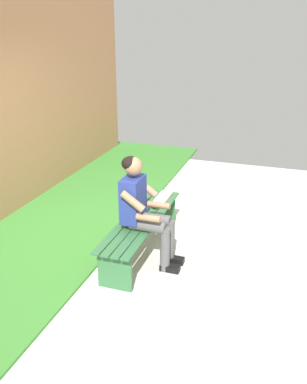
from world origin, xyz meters
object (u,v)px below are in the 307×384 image
object	(u,v)px
person_seated	(143,207)
apple	(154,205)
book_open	(163,198)
bench_near	(141,226)

from	to	relation	value
person_seated	apple	size ratio (longest dim) A/B	17.80
apple	book_open	size ratio (longest dim) A/B	0.17
apple	book_open	world-z (taller)	apple
bench_near	apple	bearing A→B (deg)	171.88
bench_near	apple	size ratio (longest dim) A/B	26.02
bench_near	book_open	size ratio (longest dim) A/B	4.43
person_seated	apple	world-z (taller)	person_seated
bench_near	person_seated	bearing A→B (deg)	26.57
person_seated	book_open	xyz separation A→B (m)	(-0.86, -0.04, -0.23)
person_seated	book_open	world-z (taller)	person_seated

